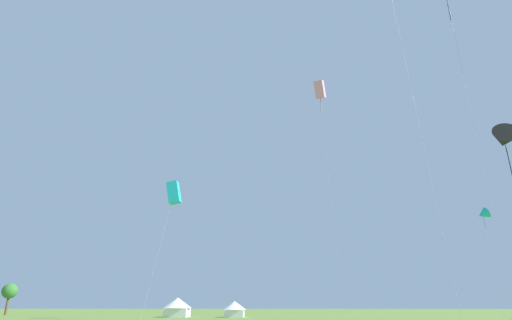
# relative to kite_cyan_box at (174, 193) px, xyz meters

# --- Properties ---
(kite_cyan_box) EXTENTS (2.86, 2.39, 15.14)m
(kite_cyan_box) POSITION_rel_kite_cyan_box_xyz_m (0.00, 0.00, 0.00)
(kite_cyan_box) COLOR #1EB7CC
(kite_cyan_box) RESTS_ON ground
(kite_pink_box) EXTENTS (2.25, 2.85, 37.22)m
(kite_pink_box) POSITION_rel_kite_cyan_box_xyz_m (19.13, 15.84, 21.73)
(kite_pink_box) COLOR pink
(kite_pink_box) RESTS_ON ground
(kite_cyan_delta) EXTENTS (1.75, 2.51, 13.80)m
(kite_cyan_delta) POSITION_rel_kite_cyan_box_xyz_m (38.10, 9.00, -0.93)
(kite_cyan_delta) COLOR #1EB7CC
(kite_cyan_delta) RESTS_ON ground
(kite_black_delta) EXTENTS (3.22, 3.84, 20.02)m
(kite_black_delta) POSITION_rel_kite_cyan_box_xyz_m (35.63, -3.00, 4.58)
(kite_black_delta) COLOR black
(kite_black_delta) RESTS_ON ground
(festival_tent_left) EXTENTS (4.75, 4.75, 3.09)m
(festival_tent_left) POSITION_rel_kite_cyan_box_xyz_m (-5.22, 27.50, -12.13)
(festival_tent_left) COLOR white
(festival_tent_left) RESTS_ON ground
(festival_tent_right) EXTENTS (3.88, 3.88, 2.52)m
(festival_tent_right) POSITION_rel_kite_cyan_box_xyz_m (4.38, 27.50, -12.44)
(festival_tent_right) COLOR white
(festival_tent_right) RESTS_ON ground
(tree_distant_left) EXTENTS (2.99, 2.99, 6.07)m
(tree_distant_left) POSITION_rel_kite_cyan_box_xyz_m (-42.91, 40.12, -9.33)
(tree_distant_left) COLOR brown
(tree_distant_left) RESTS_ON ground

